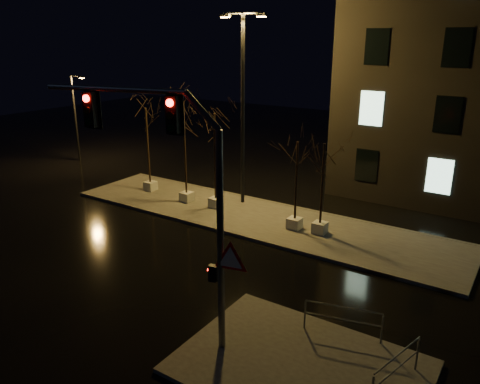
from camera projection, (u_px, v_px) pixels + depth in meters
The scene contains 13 objects.
ground at pixel (181, 260), 20.45m from camera, with size 90.00×90.00×0.00m, color black.
median at pixel (254, 217), 25.18m from camera, with size 22.00×5.00×0.15m, color #4A4842.
sidewalk_corner at pixel (300, 367), 13.73m from camera, with size 7.00×5.00×0.15m, color #4A4842.
tree_0 at pixel (147, 127), 28.16m from camera, with size 1.80×1.80×5.29m.
tree_1 at pixel (184, 125), 25.99m from camera, with size 1.80×1.80×5.94m.
tree_2 at pixel (215, 135), 25.17m from camera, with size 1.80×1.80×5.44m.
tree_3 at pixel (297, 162), 22.43m from camera, with size 1.80×1.80×4.56m.
tree_4 at pixel (323, 164), 21.86m from camera, with size 1.80×1.80×4.59m.
traffic_signal_mast at pixel (179, 184), 13.34m from camera, with size 6.28×1.46×7.82m.
streetlight_main at pixel (243, 98), 25.40m from camera, with size 2.60×0.65×10.38m.
streetlight_far at pixel (76, 115), 35.95m from camera, with size 1.29×0.42×6.59m.
guard_rail_a at pixel (343, 317), 14.83m from camera, with size 2.41×0.64×1.07m.
guard_rail_b at pixel (397, 366), 12.57m from camera, with size 0.64×2.27×1.11m.
Camera 1 is at (12.30, -14.01, 9.27)m, focal length 35.00 mm.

